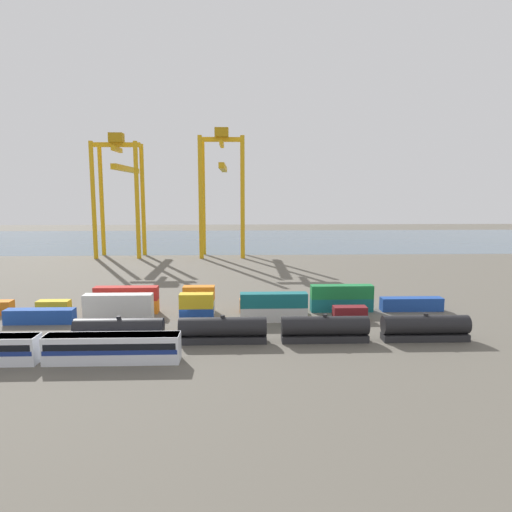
% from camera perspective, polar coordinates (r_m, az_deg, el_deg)
% --- Properties ---
extents(ground_plane, '(420.00, 420.00, 0.00)m').
position_cam_1_polar(ground_plane, '(122.66, -6.93, -2.98)').
color(ground_plane, '#5B564C').
extents(harbour_water, '(400.00, 110.00, 0.01)m').
position_cam_1_polar(harbour_water, '(224.59, -4.69, 2.02)').
color(harbour_water, '#475B6B').
rests_on(harbour_water, ground_plane).
extents(passenger_train, '(37.58, 3.14, 3.90)m').
position_cam_1_polar(passenger_train, '(69.84, -25.21, -10.33)').
color(passenger_train, silver).
rests_on(passenger_train, ground_plane).
extents(freight_tank_row, '(61.21, 2.91, 4.37)m').
position_cam_1_polar(freight_tank_row, '(71.89, 2.26, -9.10)').
color(freight_tank_row, '#232326').
rests_on(freight_tank_row, ground_plane).
extents(shipping_container_0, '(12.10, 2.44, 2.60)m').
position_cam_1_polar(shipping_container_0, '(90.45, -25.34, -6.80)').
color(shipping_container_0, '#1C4299').
rests_on(shipping_container_0, ground_plane).
extents(shipping_container_1, '(12.10, 2.44, 2.60)m').
position_cam_1_polar(shipping_container_1, '(85.93, -16.74, -7.12)').
color(shipping_container_1, silver).
rests_on(shipping_container_1, ground_plane).
extents(shipping_container_2, '(12.10, 2.44, 2.60)m').
position_cam_1_polar(shipping_container_2, '(85.30, -16.81, -5.43)').
color(shipping_container_2, silver).
rests_on(shipping_container_2, shipping_container_1).
extents(shipping_container_3, '(6.04, 2.44, 2.60)m').
position_cam_1_polar(shipping_container_3, '(83.49, -7.41, -7.28)').
color(shipping_container_3, '#1C4299').
rests_on(shipping_container_3, ground_plane).
extents(shipping_container_4, '(6.04, 2.44, 2.60)m').
position_cam_1_polar(shipping_container_4, '(82.85, -7.44, -5.55)').
color(shipping_container_4, gold).
rests_on(shipping_container_4, shipping_container_3).
extents(shipping_container_5, '(12.10, 2.44, 2.60)m').
position_cam_1_polar(shipping_container_5, '(83.33, 2.21, -7.25)').
color(shipping_container_5, silver).
rests_on(shipping_container_5, ground_plane).
extents(shipping_container_6, '(12.10, 2.44, 2.60)m').
position_cam_1_polar(shipping_container_6, '(82.68, 2.22, -5.51)').
color(shipping_container_6, '#146066').
rests_on(shipping_container_6, shipping_container_5).
extents(shipping_container_7, '(6.04, 2.44, 2.60)m').
position_cam_1_polar(shipping_container_7, '(85.45, 11.61, -7.02)').
color(shipping_container_7, maroon).
rests_on(shipping_container_7, ground_plane).
extents(shipping_container_9, '(6.04, 2.44, 2.60)m').
position_cam_1_polar(shipping_container_9, '(96.33, -23.92, -5.85)').
color(shipping_container_9, gold).
rests_on(shipping_container_9, ground_plane).
extents(shipping_container_10, '(12.10, 2.44, 2.60)m').
position_cam_1_polar(shipping_container_10, '(92.06, -15.81, -6.08)').
color(shipping_container_10, orange).
rests_on(shipping_container_10, ground_plane).
extents(shipping_container_11, '(12.10, 2.44, 2.60)m').
position_cam_1_polar(shipping_container_11, '(91.48, -15.88, -4.50)').
color(shipping_container_11, '#AD211C').
rests_on(shipping_container_11, shipping_container_10).
extents(shipping_container_12, '(6.04, 2.44, 2.60)m').
position_cam_1_polar(shipping_container_12, '(89.77, -7.11, -6.19)').
color(shipping_container_12, silver).
rests_on(shipping_container_12, ground_plane).
extents(shipping_container_13, '(6.04, 2.44, 2.60)m').
position_cam_1_polar(shipping_container_13, '(89.17, -7.14, -4.57)').
color(shipping_container_13, orange).
rests_on(shipping_container_13, shipping_container_12).
extents(shipping_container_14, '(12.10, 2.44, 2.60)m').
position_cam_1_polar(shipping_container_14, '(89.59, 1.84, -6.16)').
color(shipping_container_14, orange).
rests_on(shipping_container_14, ground_plane).
extents(shipping_container_15, '(12.10, 2.44, 2.60)m').
position_cam_1_polar(shipping_container_15, '(91.56, 10.61, -5.99)').
color(shipping_container_15, '#146066').
rests_on(shipping_container_15, ground_plane).
extents(shipping_container_16, '(12.10, 2.44, 2.60)m').
position_cam_1_polar(shipping_container_16, '(90.98, 10.65, -4.40)').
color(shipping_container_16, '#197538').
rests_on(shipping_container_16, shipping_container_15).
extents(shipping_container_17, '(12.10, 2.44, 2.60)m').
position_cam_1_polar(shipping_container_17, '(95.54, 18.82, -5.70)').
color(shipping_container_17, '#1C4299').
rests_on(shipping_container_17, ground_plane).
extents(gantry_crane_west, '(16.62, 36.36, 43.65)m').
position_cam_1_polar(gantry_crane_west, '(173.95, -16.57, 8.81)').
color(gantry_crane_west, gold).
rests_on(gantry_crane_west, ground_plane).
extents(gantry_crane_central, '(16.12, 35.94, 45.60)m').
position_cam_1_polar(gantry_crane_central, '(168.35, -4.22, 9.44)').
color(gantry_crane_central, gold).
rests_on(gantry_crane_central, ground_plane).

